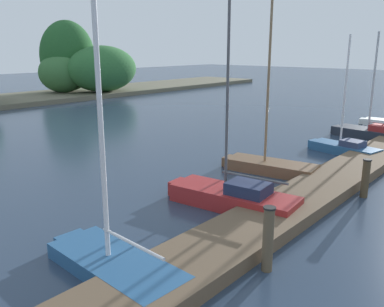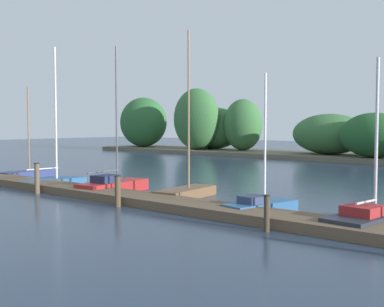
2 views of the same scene
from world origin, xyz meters
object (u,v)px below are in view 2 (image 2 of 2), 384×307
mooring_piling_1 (37,178)px  sailboat_3 (188,190)px  sailboat_1 (55,179)px  sailboat_5 (372,217)px  sailboat_2 (115,185)px  mooring_piling_2 (118,191)px  sailboat_0 (28,173)px  sailboat_4 (262,205)px  mooring_piling_3 (267,213)px

mooring_piling_1 → sailboat_3: bearing=30.9°
sailboat_1 → sailboat_3: sailboat_3 is taller
sailboat_1 → sailboat_5: (17.16, 0.23, -0.01)m
sailboat_3 → mooring_piling_1: size_ratio=5.13×
mooring_piling_1 → sailboat_5: bearing=10.2°
sailboat_2 → mooring_piling_2: bearing=-134.9°
sailboat_0 → mooring_piling_2: 13.12m
sailboat_5 → sailboat_1: bearing=96.2°
sailboat_4 → mooring_piling_3: size_ratio=4.53×
sailboat_4 → mooring_piling_1: (-10.87, -2.60, 0.43)m
sailboat_2 → sailboat_4: 8.45m
sailboat_1 → sailboat_2: bearing=-84.8°
sailboat_0 → mooring_piling_3: (19.58, -3.67, 0.30)m
sailboat_0 → sailboat_4: size_ratio=1.07×
mooring_piling_1 → mooring_piling_3: mooring_piling_1 is taller
sailboat_1 → mooring_piling_1: bearing=-135.8°
sailboat_2 → sailboat_4: size_ratio=1.35×
sailboat_3 → mooring_piling_2: sailboat_3 is taller
sailboat_3 → sailboat_5: sailboat_3 is taller
mooring_piling_2 → sailboat_4: bearing=27.7°
sailboat_1 → sailboat_2: sailboat_1 is taller
sailboat_2 → mooring_piling_3: bearing=-111.4°
sailboat_4 → mooring_piling_2: size_ratio=4.13×
sailboat_4 → mooring_piling_2: sailboat_4 is taller
sailboat_0 → mooring_piling_2: size_ratio=4.42×
sailboat_4 → sailboat_5: size_ratio=0.96×
mooring_piling_1 → mooring_piling_3: size_ratio=1.27×
sailboat_1 → sailboat_2: 4.61m
sailboat_0 → sailboat_5: (21.73, -0.90, 0.05)m
sailboat_1 → sailboat_4: bearing=-86.9°
sailboat_1 → mooring_piling_2: sailboat_1 is taller
sailboat_3 → sailboat_4: 4.80m
mooring_piling_1 → sailboat_2: bearing=48.0°
sailboat_3 → mooring_piling_2: 3.77m
sailboat_0 → sailboat_3: size_ratio=0.74×
sailboat_0 → sailboat_3: (12.97, 0.13, 0.05)m
sailboat_1 → mooring_piling_2: size_ratio=5.89×
sailboat_0 → mooring_piling_2: bearing=-111.3°
sailboat_0 → sailboat_3: sailboat_3 is taller
sailboat_5 → mooring_piling_1: size_ratio=3.73×
sailboat_2 → sailboat_3: bearing=-81.3°
sailboat_3 → mooring_piling_1: sailboat_3 is taller
sailboat_1 → mooring_piling_1: sailboat_1 is taller
sailboat_0 → mooring_piling_1: size_ratio=3.82×
sailboat_1 → mooring_piling_3: 15.22m
sailboat_3 → sailboat_1: bearing=90.1°
sailboat_0 → sailboat_2: size_ratio=0.79×
sailboat_1 → sailboat_3: bearing=-79.1°
sailboat_4 → mooring_piling_1: size_ratio=3.57×
sailboat_0 → sailboat_5: sailboat_0 is taller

